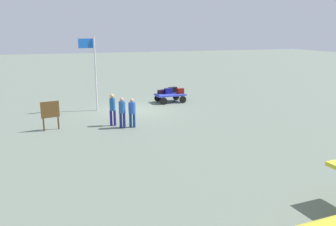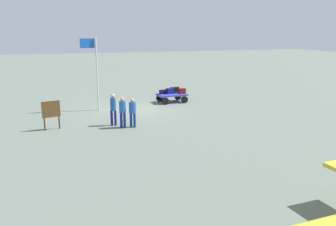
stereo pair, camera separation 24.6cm
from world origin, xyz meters
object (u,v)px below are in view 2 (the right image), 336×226
suitcase_navy (164,92)px  signboard (51,111)px  luggage_cart (172,96)px  suitcase_olive (170,91)px  suitcase_grey (175,90)px  worker_lead (133,110)px  suitcase_maroon (182,91)px  worker_trailing (113,107)px  worker_supervisor (123,110)px  flagpole (95,67)px

suitcase_navy → signboard: signboard is taller
luggage_cart → suitcase_olive: (0.03, -0.21, 0.34)m
suitcase_navy → signboard: (7.67, 5.06, 0.23)m
suitcase_grey → worker_lead: bearing=53.7°
suitcase_maroon → signboard: bearing=27.6°
suitcase_navy → suitcase_grey: bearing=-169.4°
suitcase_grey → suitcase_olive: suitcase_grey is taller
suitcase_maroon → suitcase_olive: (0.80, -0.27, 0.01)m
worker_trailing → worker_supervisor: size_ratio=1.07×
suitcase_navy → worker_lead: bearing=58.7°
suitcase_maroon → signboard: 10.05m
suitcase_grey → luggage_cart: bearing=51.4°
suitcase_olive → worker_lead: size_ratio=0.38×
worker_lead → signboard: (4.08, -0.84, 0.05)m
worker_lead → signboard: 4.16m
suitcase_olive → suitcase_navy: size_ratio=0.85×
worker_supervisor → flagpole: 5.02m
suitcase_maroon → worker_trailing: (5.74, 4.83, 0.21)m
luggage_cart → signboard: bearing=30.1°
worker_supervisor → signboard: worker_supervisor is taller
suitcase_grey → worker_supervisor: worker_supervisor is taller
luggage_cart → suitcase_navy: suitcase_navy is taller
luggage_cart → suitcase_maroon: (-0.78, 0.05, 0.34)m
worker_trailing → worker_supervisor: 0.73m
luggage_cart → worker_trailing: worker_trailing is taller
suitcase_navy → luggage_cart: bearing=143.1°
worker_lead → worker_trailing: worker_trailing is taller
suitcase_maroon → flagpole: bearing=7.9°
worker_supervisor → flagpole: flagpole is taller
worker_lead → flagpole: 5.19m
suitcase_maroon → worker_trailing: bearing=40.1°
flagpole → signboard: flagpole is taller
luggage_cart → flagpole: bearing=9.6°
worker_supervisor → suitcase_grey: bearing=-129.6°
suitcase_maroon → luggage_cart: bearing=-4.0°
luggage_cart → signboard: (8.13, 4.71, 0.52)m
luggage_cart → signboard: signboard is taller
suitcase_maroon → suitcase_olive: size_ratio=0.84×
suitcase_grey → suitcase_navy: suitcase_grey is taller
luggage_cart → worker_trailing: size_ratio=1.23×
suitcase_navy → worker_trailing: bearing=49.3°
suitcase_maroon → signboard: signboard is taller
worker_lead → signboard: worker_lead is taller
suitcase_grey → worker_trailing: 7.61m
suitcase_navy → worker_supervisor: 7.15m
flagpole → worker_supervisor: bearing=100.2°
worker_trailing → flagpole: (0.44, -3.97, 1.81)m
suitcase_navy → worker_supervisor: bearing=54.9°
worker_trailing → flagpole: 4.39m
suitcase_olive → signboard: bearing=31.3°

